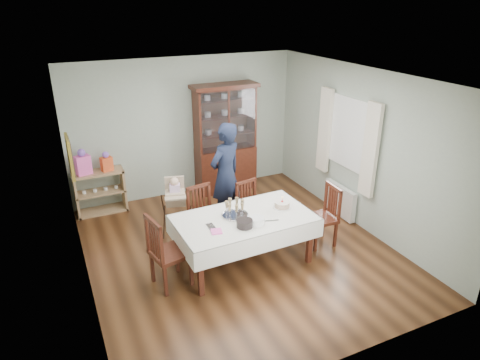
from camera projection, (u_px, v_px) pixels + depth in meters
floor at (239, 250)px, 6.78m from camera, size 5.00×5.00×0.00m
room_shell at (224, 138)px, 6.55m from camera, size 5.00×5.00×5.00m
dining_table at (244, 239)px, 6.34m from camera, size 2.03×1.21×0.76m
china_cabinet at (225, 137)px, 8.51m from camera, size 1.30×0.48×2.18m
sideboard at (100, 192)px, 7.85m from camera, size 0.90×0.38×0.80m
picture_frame at (70, 157)px, 5.94m from camera, size 0.04×0.48×0.58m
window at (349, 134)px, 7.28m from camera, size 0.04×1.02×1.22m
curtain_left at (370, 151)px, 6.78m from camera, size 0.07×0.30×1.55m
curtain_right at (325, 130)px, 7.82m from camera, size 0.07×0.30×1.55m
radiator at (340, 200)px, 7.75m from camera, size 0.10×0.80×0.55m
chair_far_left at (205, 229)px, 6.81m from camera, size 0.51×0.51×0.99m
chair_far_right at (252, 220)px, 7.12m from camera, size 0.49×0.49×0.93m
chair_end_left at (170, 264)px, 5.86m from camera, size 0.57×0.57×1.07m
chair_end_right at (321, 227)px, 6.86m from camera, size 0.46×0.46×0.99m
woman at (226, 175)px, 7.26m from camera, size 0.79×0.67×1.83m
high_chair at (176, 210)px, 7.21m from camera, size 0.54×0.54×0.98m
champagne_tray at (235, 211)px, 6.20m from camera, size 0.39×0.39×0.24m
birthday_cake at (282, 205)px, 6.44m from camera, size 0.27×0.27×0.18m
plate_stack_dark at (245, 223)px, 5.91m from camera, size 0.25×0.25×0.11m
plate_stack_white at (257, 221)px, 5.99m from camera, size 0.27×0.27×0.10m
napkin_stack at (216, 231)px, 5.79m from camera, size 0.17×0.17×0.02m
cutlery at (208, 227)px, 5.92m from camera, size 0.12×0.18×0.01m
cake_knife at (269, 221)px, 6.08m from camera, size 0.28×0.11×0.01m
gift_bag_pink at (83, 163)px, 7.50m from camera, size 0.29×0.22×0.47m
gift_bag_orange at (106, 162)px, 7.68m from camera, size 0.23×0.18×0.36m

